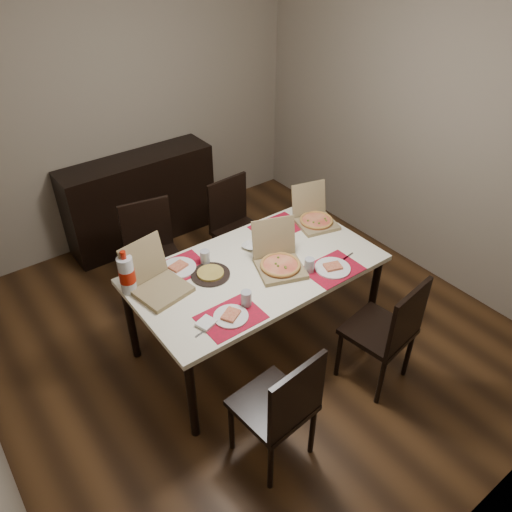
{
  "coord_description": "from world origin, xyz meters",
  "views": [
    {
      "loc": [
        -1.71,
        -2.42,
        2.94
      ],
      "look_at": [
        0.02,
        -0.13,
        0.85
      ],
      "focal_mm": 35.0,
      "sensor_mm": 36.0,
      "label": 1
    }
  ],
  "objects_px": {
    "dining_table": "(256,274)",
    "sideboard": "(141,200)",
    "pizza_box_center": "(279,262)",
    "dip_bowl": "(250,246)",
    "chair_far_left": "(153,251)",
    "chair_near_right": "(388,330)",
    "soda_bottle": "(127,275)",
    "chair_far_right": "(236,225)",
    "chair_near_left": "(281,406)"
  },
  "relations": [
    {
      "from": "dining_table",
      "to": "chair_far_right",
      "type": "distance_m",
      "value": 0.98
    },
    {
      "from": "chair_near_left",
      "to": "chair_far_left",
      "type": "relative_size",
      "value": 1.0
    },
    {
      "from": "chair_near_right",
      "to": "chair_far_left",
      "type": "distance_m",
      "value": 2.01
    },
    {
      "from": "chair_near_left",
      "to": "chair_far_left",
      "type": "height_order",
      "value": "same"
    },
    {
      "from": "chair_far_left",
      "to": "soda_bottle",
      "type": "height_order",
      "value": "soda_bottle"
    },
    {
      "from": "soda_bottle",
      "to": "chair_near_right",
      "type": "bearing_deg",
      "value": -41.4
    },
    {
      "from": "chair_near_left",
      "to": "soda_bottle",
      "type": "distance_m",
      "value": 1.32
    },
    {
      "from": "sideboard",
      "to": "chair_far_right",
      "type": "distance_m",
      "value": 1.14
    },
    {
      "from": "dining_table",
      "to": "dip_bowl",
      "type": "distance_m",
      "value": 0.26
    },
    {
      "from": "chair_near_right",
      "to": "chair_far_right",
      "type": "height_order",
      "value": "same"
    },
    {
      "from": "chair_near_left",
      "to": "dip_bowl",
      "type": "relative_size",
      "value": 8.07
    },
    {
      "from": "dining_table",
      "to": "sideboard",
      "type": "bearing_deg",
      "value": 90.45
    },
    {
      "from": "chair_near_left",
      "to": "dip_bowl",
      "type": "distance_m",
      "value": 1.31
    },
    {
      "from": "sideboard",
      "to": "dip_bowl",
      "type": "distance_m",
      "value": 1.72
    },
    {
      "from": "sideboard",
      "to": "pizza_box_center",
      "type": "height_order",
      "value": "pizza_box_center"
    },
    {
      "from": "soda_bottle",
      "to": "chair_far_left",
      "type": "bearing_deg",
      "value": 53.51
    },
    {
      "from": "dining_table",
      "to": "chair_far_right",
      "type": "xyz_separation_m",
      "value": [
        0.43,
        0.86,
        -0.17
      ]
    },
    {
      "from": "dining_table",
      "to": "soda_bottle",
      "type": "distance_m",
      "value": 0.92
    },
    {
      "from": "chair_near_right",
      "to": "pizza_box_center",
      "type": "distance_m",
      "value": 0.89
    },
    {
      "from": "dip_bowl",
      "to": "pizza_box_center",
      "type": "bearing_deg",
      "value": -86.45
    },
    {
      "from": "sideboard",
      "to": "chair_far_right",
      "type": "relative_size",
      "value": 1.61
    },
    {
      "from": "sideboard",
      "to": "dining_table",
      "type": "distance_m",
      "value": 1.92
    },
    {
      "from": "chair_far_right",
      "to": "dip_bowl",
      "type": "relative_size",
      "value": 8.07
    },
    {
      "from": "dining_table",
      "to": "soda_bottle",
      "type": "xyz_separation_m",
      "value": [
        -0.85,
        0.31,
        0.2
      ]
    },
    {
      "from": "chair_near_right",
      "to": "chair_far_right",
      "type": "xyz_separation_m",
      "value": [
        -0.06,
        1.73,
        0.0
      ]
    },
    {
      "from": "sideboard",
      "to": "soda_bottle",
      "type": "xyz_separation_m",
      "value": [
        -0.83,
        -1.6,
        0.44
      ]
    },
    {
      "from": "dining_table",
      "to": "dip_bowl",
      "type": "bearing_deg",
      "value": 63.85
    },
    {
      "from": "chair_far_right",
      "to": "dip_bowl",
      "type": "height_order",
      "value": "chair_far_right"
    },
    {
      "from": "sideboard",
      "to": "chair_near_left",
      "type": "distance_m",
      "value": 2.86
    },
    {
      "from": "sideboard",
      "to": "dining_table",
      "type": "relative_size",
      "value": 0.83
    },
    {
      "from": "sideboard",
      "to": "chair_far_left",
      "type": "bearing_deg",
      "value": -110.29
    },
    {
      "from": "sideboard",
      "to": "pizza_box_center",
      "type": "xyz_separation_m",
      "value": [
        0.14,
        -2.01,
        0.35
      ]
    },
    {
      "from": "dining_table",
      "to": "chair_far_left",
      "type": "relative_size",
      "value": 1.94
    },
    {
      "from": "dining_table",
      "to": "chair_near_right",
      "type": "height_order",
      "value": "chair_near_right"
    },
    {
      "from": "sideboard",
      "to": "chair_near_left",
      "type": "height_order",
      "value": "chair_near_left"
    },
    {
      "from": "chair_far_left",
      "to": "dining_table",
      "type": "bearing_deg",
      "value": -68.76
    },
    {
      "from": "dining_table",
      "to": "chair_far_right",
      "type": "relative_size",
      "value": 1.94
    },
    {
      "from": "sideboard",
      "to": "chair_near_left",
      "type": "xyz_separation_m",
      "value": [
        -0.49,
        -2.82,
        0.06
      ]
    },
    {
      "from": "chair_far_left",
      "to": "chair_near_right",
      "type": "bearing_deg",
      "value": -64.77
    },
    {
      "from": "chair_far_left",
      "to": "dip_bowl",
      "type": "height_order",
      "value": "chair_far_left"
    },
    {
      "from": "pizza_box_center",
      "to": "dip_bowl",
      "type": "height_order",
      "value": "pizza_box_center"
    },
    {
      "from": "sideboard",
      "to": "soda_bottle",
      "type": "bearing_deg",
      "value": -117.4
    },
    {
      "from": "chair_far_left",
      "to": "chair_far_right",
      "type": "relative_size",
      "value": 1.0
    },
    {
      "from": "dining_table",
      "to": "chair_far_left",
      "type": "height_order",
      "value": "chair_far_left"
    },
    {
      "from": "dining_table",
      "to": "chair_near_right",
      "type": "xyz_separation_m",
      "value": [
        0.49,
        -0.87,
        -0.17
      ]
    },
    {
      "from": "sideboard",
      "to": "chair_near_right",
      "type": "xyz_separation_m",
      "value": [
        0.5,
        -2.78,
        0.06
      ]
    },
    {
      "from": "dip_bowl",
      "to": "chair_far_right",
      "type": "bearing_deg",
      "value": 63.73
    },
    {
      "from": "dining_table",
      "to": "dip_bowl",
      "type": "xyz_separation_m",
      "value": [
        0.11,
        0.22,
        0.08
      ]
    },
    {
      "from": "chair_near_right",
      "to": "pizza_box_center",
      "type": "relative_size",
      "value": 2.07
    },
    {
      "from": "dip_bowl",
      "to": "dining_table",
      "type": "bearing_deg",
      "value": -116.15
    }
  ]
}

